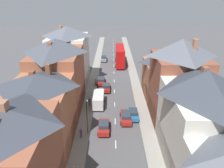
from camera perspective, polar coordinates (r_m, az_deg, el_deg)
pavement_left at (r=55.54m, az=-4.74°, el=1.66°), size 2.20×104.00×0.14m
pavement_right at (r=55.63m, az=5.79°, el=1.66°), size 2.20×104.00×0.14m
centre_line_dashes at (r=53.52m, az=0.55°, el=0.82°), size 0.14×97.80×0.01m
terrace_row_left at (r=32.76m, az=-17.20°, el=-4.08°), size 8.00×52.58×13.57m
terrace_row_right at (r=29.38m, az=21.62°, el=-8.28°), size 8.00×46.17×13.89m
double_decker_bus_lead at (r=64.75m, az=2.05°, el=7.45°), size 2.74×10.80×5.30m
car_near_blue at (r=34.71m, az=-2.15°, el=-11.10°), size 1.90×3.96×1.69m
car_near_silver at (r=51.49m, az=-2.88°, el=0.83°), size 1.90×4.35×1.62m
car_parked_right_a at (r=68.80m, az=-2.18°, el=6.70°), size 1.90×4.17×1.69m
car_mid_black at (r=47.99m, az=-1.54°, el=-0.90°), size 1.90×3.89×1.59m
car_parked_left_b at (r=37.34m, az=3.60°, el=-8.51°), size 1.90×4.50×1.58m
car_mid_white at (r=38.27m, az=5.48°, el=-7.72°), size 1.90×3.99×1.59m
delivery_van at (r=41.73m, az=-3.56°, el=-4.02°), size 2.20×5.20×2.41m
pedestrian_mid_left at (r=33.43m, az=-8.15°, el=-12.48°), size 0.36×0.22×1.61m
pedestrian_mid_right at (r=41.78m, az=-5.95°, el=-4.54°), size 0.36×0.22×1.61m
pedestrian_far_left at (r=50.63m, az=-4.37°, el=0.66°), size 0.36×0.22×1.61m
street_lamp at (r=33.03m, az=-6.55°, el=-8.26°), size 0.20×1.12×5.50m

